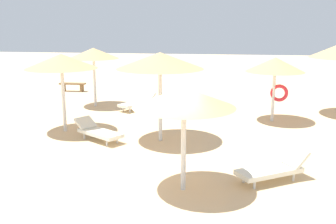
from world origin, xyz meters
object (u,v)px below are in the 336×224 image
object	(u,v)px
lounger_3	(138,102)
bench_0	(73,85)
parasol_3	(93,54)
parasol_5	(160,61)
lounger_0	(98,131)
parasol_0	(61,62)
parasol_1	(184,98)
parasol_4	(275,66)
lounger_1	(274,169)

from	to	relation	value
lounger_3	bench_0	world-z (taller)	lounger_3
parasol_3	bench_0	world-z (taller)	parasol_3
lounger_3	bench_0	xyz separation A→B (m)	(-4.77, 4.07, 0.03)
parasol_5	lounger_0	xyz separation A→B (m)	(-2.11, -0.29, -2.38)
parasol_0	parasol_5	distance (m)	3.70
parasol_1	parasol_4	size ratio (longest dim) A/B	0.97
lounger_3	bench_0	distance (m)	6.27
parasol_3	lounger_3	distance (m)	3.10
parasol_5	bench_0	world-z (taller)	parasol_5
parasol_0	lounger_1	bearing A→B (deg)	-27.13
parasol_1	lounger_0	xyz separation A→B (m)	(-3.30, 3.56, -1.93)
parasol_5	lounger_3	xyz separation A→B (m)	(-1.81, 4.63, -2.38)
parasol_4	lounger_1	world-z (taller)	parasol_4
parasol_5	lounger_1	distance (m)	5.11
parasol_1	bench_0	distance (m)	14.88
lounger_1	lounger_0	bearing A→B (deg)	153.82
lounger_3	bench_0	bearing A→B (deg)	139.49
parasol_1	parasol_3	xyz separation A→B (m)	(-5.17, 8.90, 0.25)
parasol_5	parasol_3	bearing A→B (deg)	128.26
lounger_1	parasol_0	bearing A→B (deg)	152.87
parasol_0	parasol_4	xyz separation A→B (m)	(7.70, 2.66, -0.31)
lounger_3	parasol_5	bearing A→B (deg)	-68.62
parasol_3	parasol_5	bearing A→B (deg)	-51.74
parasol_0	lounger_0	xyz separation A→B (m)	(1.54, -0.90, -2.24)
bench_0	parasol_0	bearing A→B (deg)	-70.06
parasol_1	lounger_3	world-z (taller)	parasol_1
parasol_0	parasol_4	bearing A→B (deg)	19.07
parasol_5	bench_0	distance (m)	11.16
parasol_0	lounger_3	bearing A→B (deg)	65.40
parasol_3	lounger_0	size ratio (longest dim) A/B	1.42
lounger_1	bench_0	xyz separation A→B (m)	(-9.97, 11.69, 0.03)
lounger_3	parasol_0	bearing A→B (deg)	-114.60
parasol_5	lounger_0	bearing A→B (deg)	-172.29
lounger_0	lounger_1	size ratio (longest dim) A/B	1.01
parasol_4	parasol_5	world-z (taller)	parasol_5
parasol_0	parasol_3	world-z (taller)	parasol_0
parasol_0	parasol_1	size ratio (longest dim) A/B	1.14
parasol_0	parasol_1	xyz separation A→B (m)	(4.84, -4.46, -0.32)
parasol_3	parasol_5	xyz separation A→B (m)	(3.98, -5.05, 0.21)
parasol_0	bench_0	size ratio (longest dim) A/B	1.88
lounger_0	lounger_3	size ratio (longest dim) A/B	1.00
parasol_1	parasol_3	bearing A→B (deg)	120.18
parasol_4	lounger_0	world-z (taller)	parasol_4
parasol_4	lounger_3	world-z (taller)	parasol_4
parasol_1	lounger_3	distance (m)	9.19
lounger_0	lounger_1	world-z (taller)	lounger_1
parasol_1	parasol_3	world-z (taller)	parasol_3
bench_0	lounger_3	bearing A→B (deg)	-40.51
parasol_5	bench_0	size ratio (longest dim) A/B	1.97
parasol_5	parasol_0	bearing A→B (deg)	170.38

